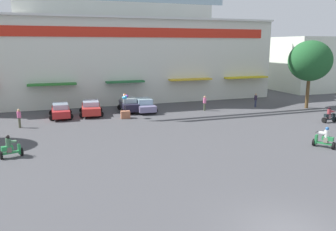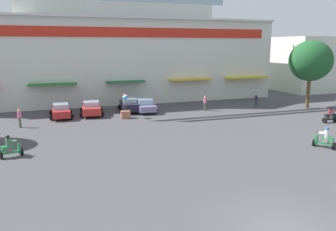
% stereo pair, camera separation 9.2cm
% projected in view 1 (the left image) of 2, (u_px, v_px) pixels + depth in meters
% --- Properties ---
extents(ground_plane, '(128.00, 128.00, 0.00)m').
position_uv_depth(ground_plane, '(174.00, 143.00, 25.15)').
color(ground_plane, '#46464A').
extents(colonial_building, '(40.56, 15.48, 19.48)m').
position_uv_depth(colonial_building, '(115.00, 36.00, 44.34)').
color(colonial_building, silver).
rests_on(colonial_building, ground).
extents(flank_building_right, '(11.48, 9.61, 8.40)m').
position_uv_depth(flank_building_right, '(310.00, 64.00, 54.22)').
color(flank_building_right, silver).
rests_on(flank_building_right, ground).
extents(plaza_tree_1, '(5.13, 4.36, 7.73)m').
position_uv_depth(plaza_tree_1, '(310.00, 61.00, 38.02)').
color(plaza_tree_1, brown).
rests_on(plaza_tree_1, ground).
extents(parked_car_0, '(2.28, 4.02, 1.44)m').
position_uv_depth(parked_car_0, '(61.00, 111.00, 33.79)').
color(parked_car_0, red).
rests_on(parked_car_0, ground).
extents(parked_car_1, '(2.66, 4.28, 1.49)m').
position_uv_depth(parked_car_1, '(91.00, 108.00, 35.07)').
color(parked_car_1, red).
rests_on(parked_car_1, ground).
extents(parked_car_2, '(2.40, 4.03, 1.53)m').
position_uv_depth(parked_car_2, '(129.00, 105.00, 36.90)').
color(parked_car_2, black).
rests_on(parked_car_2, ground).
extents(parked_car_3, '(2.52, 4.45, 1.47)m').
position_uv_depth(parked_car_3, '(144.00, 105.00, 36.91)').
color(parked_car_3, slate).
rests_on(parked_car_3, ground).
extents(scooter_rider_0, '(1.49, 0.91, 1.52)m').
position_uv_depth(scooter_rider_0, '(10.00, 148.00, 21.86)').
color(scooter_rider_0, black).
rests_on(scooter_rider_0, ground).
extents(scooter_rider_1, '(1.41, 0.55, 1.50)m').
position_uv_depth(scooter_rider_1, '(329.00, 116.00, 31.76)').
color(scooter_rider_1, black).
rests_on(scooter_rider_1, ground).
extents(scooter_rider_5, '(1.17, 1.54, 1.54)m').
position_uv_depth(scooter_rider_5, '(325.00, 139.00, 23.94)').
color(scooter_rider_5, black).
rests_on(scooter_rider_5, ground).
extents(pedestrian_0, '(0.50, 0.50, 1.67)m').
position_uv_depth(pedestrian_0, '(205.00, 102.00, 37.33)').
color(pedestrian_0, '#49543C').
rests_on(pedestrian_0, ground).
extents(pedestrian_1, '(0.43, 0.43, 1.61)m').
position_uv_depth(pedestrian_1, '(256.00, 99.00, 39.63)').
color(pedestrian_1, '#2D324E').
rests_on(pedestrian_1, ground).
extents(pedestrian_2, '(0.35, 0.35, 1.69)m').
position_uv_depth(pedestrian_2, '(19.00, 117.00, 29.62)').
color(pedestrian_2, '#50503B').
rests_on(pedestrian_2, ground).
extents(balloon_vendor_cart, '(0.94, 0.71, 2.43)m').
position_uv_depth(balloon_vendor_cart, '(125.00, 110.00, 33.49)').
color(balloon_vendor_cart, '#A56347').
rests_on(balloon_vendor_cart, ground).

